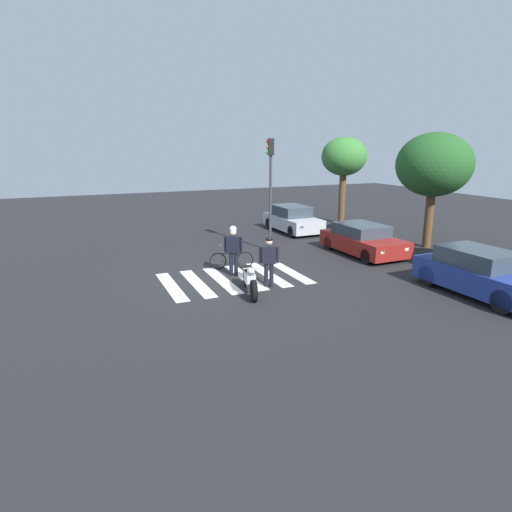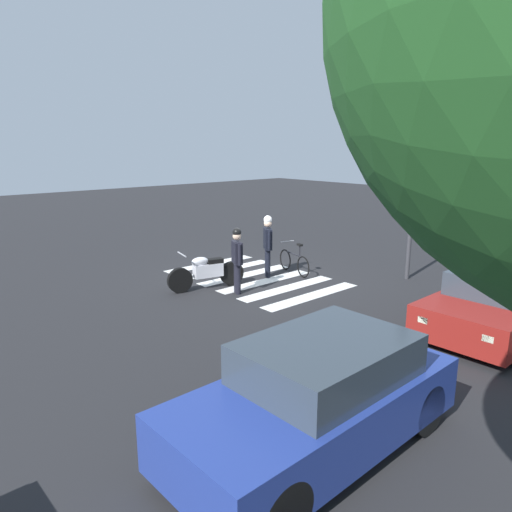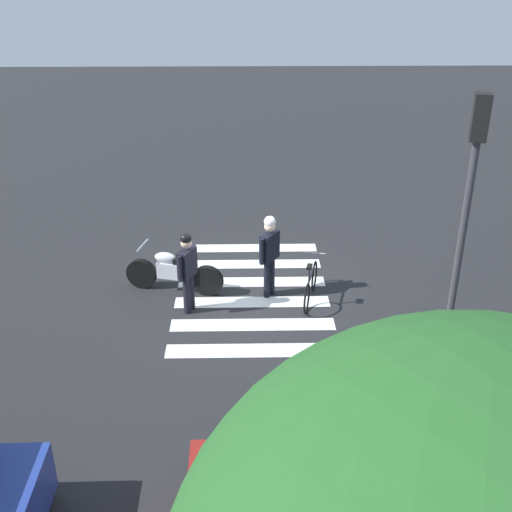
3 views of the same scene
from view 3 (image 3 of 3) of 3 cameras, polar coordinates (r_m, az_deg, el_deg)
ground_plane at (r=13.76m, az=-0.37°, el=-3.27°), size 60.00×60.00×0.00m
police_motorcycle at (r=13.70m, az=-7.44°, el=-1.43°), size 2.16×0.79×1.06m
leaning_bicycle at (r=13.32m, az=4.99°, el=-2.66°), size 0.56×1.65×0.98m
officer_on_foot at (r=12.66m, az=-6.25°, el=-1.00°), size 0.39×0.61×1.76m
officer_by_motorcycle at (r=13.16m, az=1.24°, el=0.54°), size 0.45×0.58×1.84m
crosswalk_stripes at (r=13.76m, az=-0.37°, el=-3.26°), size 3.29×4.95×0.01m
car_maroon_wagon at (r=8.37m, az=8.78°, el=-21.24°), size 4.01×1.96×1.30m
traffic_light_pole at (r=10.27m, az=18.66°, el=4.74°), size 0.29×0.35×4.90m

